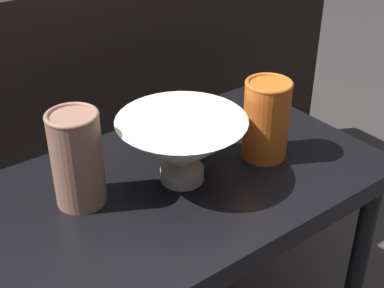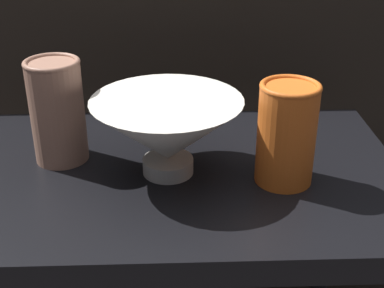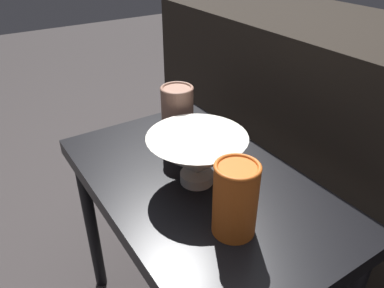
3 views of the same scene
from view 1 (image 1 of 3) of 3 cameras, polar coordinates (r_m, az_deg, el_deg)
The scene contains 5 objects.
table at distance 0.98m, azimuth -1.29°, elevation -6.92°, with size 0.71×0.44×0.56m.
couch_backdrop at distance 1.44m, azimuth -14.52°, elevation 1.78°, with size 1.43×0.50×0.82m.
bowl at distance 0.89m, azimuth -1.07°, elevation -0.14°, with size 0.22×0.22×0.12m.
vase_textured_left at distance 0.85m, azimuth -12.17°, elevation -1.44°, with size 0.08×0.08×0.16m.
vase_colorful_right at distance 0.97m, azimuth 7.93°, elevation 2.71°, with size 0.08×0.08×0.15m.
Camera 1 is at (-0.45, -0.63, 1.09)m, focal length 50.00 mm.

